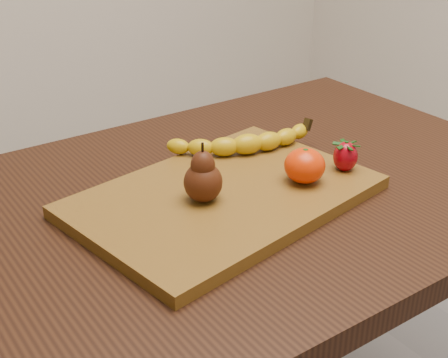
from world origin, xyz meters
TOP-DOWN VIEW (x-y plane):
  - table at (0.00, 0.00)m, footprint 1.00×0.70m
  - cutting_board at (-0.07, -0.03)m, footprint 0.49×0.37m
  - banana at (0.04, 0.06)m, footprint 0.23×0.13m
  - pear at (-0.11, -0.03)m, footprint 0.07×0.07m
  - mandarin at (0.05, -0.07)m, footprint 0.08×0.08m
  - strawberry at (0.13, -0.08)m, footprint 0.04×0.04m

SIDE VIEW (x-z plane):
  - table at x=0.00m, z-range 0.28..1.04m
  - cutting_board at x=-0.07m, z-range 0.76..0.78m
  - banana at x=0.04m, z-range 0.78..0.82m
  - strawberry at x=0.13m, z-range 0.78..0.83m
  - mandarin at x=0.05m, z-range 0.78..0.83m
  - pear at x=-0.11m, z-range 0.78..0.87m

